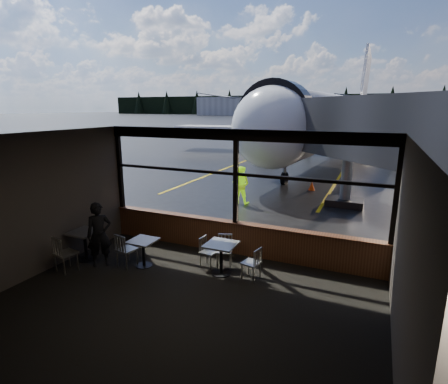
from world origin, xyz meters
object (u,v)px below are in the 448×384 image
Objects in this scene: cafe_table_near at (221,259)px; chair_near_w at (209,252)px; airliner at (338,87)px; cafe_table_left at (86,245)px; chair_near_e at (251,263)px; cafe_table_mid at (144,253)px; passenger at (99,235)px; cone_nose at (312,186)px; ground_crew at (241,185)px; chair_near_n at (224,251)px; jet_bridge at (381,153)px; cone_wing at (283,155)px; chair_mid_s at (127,250)px; chair_left_s at (66,254)px.

chair_near_w reaches higher than cafe_table_near.
airliner is 46.22× the size of cafe_table_near.
chair_near_e reaches higher than cafe_table_left.
airliner is at bearing 85.53° from cafe_table_mid.
cone_nose is (3.52, 11.01, -0.62)m from passenger.
ground_crew is (-2.75, 6.42, 0.40)m from chair_near_e.
chair_near_n is 0.50× the size of passenger.
jet_bridge reaches higher than passenger.
cafe_table_mid is 0.86× the size of chair_near_n.
cafe_table_left is (-3.57, -24.23, -5.31)m from airliner.
cone_wing is (-0.92, 22.44, -0.64)m from passenger.
chair_near_n is (0.07, -23.11, -5.29)m from airliner.
cafe_table_mid is (-1.87, -23.93, -5.35)m from airliner.
chair_near_w is (-0.30, -23.29, -5.31)m from airliner.
cafe_table_left is at bearing -0.32° from chair_near_n.
passenger reaches higher than cone_wing.
jet_bridge reaches higher than cafe_table_near.
cafe_table_left is 0.96× the size of chair_near_n.
chair_mid_s is (-2.33, -1.01, 0.04)m from chair_near_n.
chair_near_n is at bearing -85.00° from airliner.
airliner is at bearing 92.69° from chair_left_s.
cone_nose is at bearing 69.10° from cafe_table_left.
chair_left_s is at bearing -134.73° from chair_mid_s.
cafe_table_near is 3.23m from passenger.
cafe_table_near is 2.50m from chair_mid_s.
ground_crew is 15.30m from cone_wing.
jet_bridge is at bearing 60.11° from chair_left_s.
cafe_table_left reaches higher than cafe_table_mid.
cafe_table_left is 1.31m from chair_mid_s.
airliner is 17.84m from ground_crew.
cafe_table_near is 1.00× the size of chair_near_w.
cafe_table_left is 0.48× the size of passenger.
cone_nose is at bearing 131.92° from jet_bridge.
cafe_table_near is 0.48× the size of passenger.
jet_bridge reaches higher than chair_near_w.
passenger reaches higher than cone_nose.
cafe_table_mid is (-5.47, -7.25, -2.06)m from jet_bridge.
airliner is 14.43m from cone_nose.
chair_near_e is 1.02× the size of chair_near_w.
ground_crew is (-1.52, 6.23, 0.41)m from chair_near_w.
jet_bridge is 5.01m from cone_nose.
chair_near_n is at bearing -118.81° from jet_bridge.
ground_crew is at bearing -90.13° from chair_near_n.
jet_bridge is 6.84× the size of ground_crew.
cafe_table_near is at bearing 86.03° from chair_near_n.
airliner is at bearing 90.41° from cafe_table_near.
airliner is 44.10× the size of chair_near_n.
airliner is 25.00m from passenger.
chair_mid_s is at bearing -60.97° from chair_near_w.
cone_nose is (-3.01, 3.35, -2.20)m from jet_bridge.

